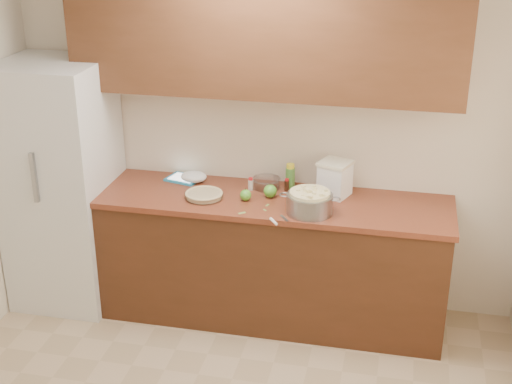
% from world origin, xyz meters
% --- Properties ---
extents(room_shell, '(3.60, 3.60, 3.60)m').
position_xyz_m(room_shell, '(0.00, 0.00, 1.30)').
color(room_shell, tan).
rests_on(room_shell, ground).
extents(counter_run, '(2.64, 0.68, 0.92)m').
position_xyz_m(counter_run, '(0.00, 1.48, 0.46)').
color(counter_run, '#492514').
rests_on(counter_run, ground).
extents(upper_cabinets, '(2.60, 0.34, 0.70)m').
position_xyz_m(upper_cabinets, '(0.00, 1.63, 1.95)').
color(upper_cabinets, '#5A311B').
rests_on(upper_cabinets, room_shell).
extents(fridge, '(0.70, 0.70, 1.80)m').
position_xyz_m(fridge, '(-1.44, 1.44, 0.90)').
color(fridge, silver).
rests_on(fridge, ground).
extents(pie, '(0.27, 0.27, 0.04)m').
position_xyz_m(pie, '(-0.36, 1.39, 0.94)').
color(pie, silver).
rests_on(pie, counter_run).
extents(colander, '(0.40, 0.30, 0.15)m').
position_xyz_m(colander, '(0.38, 1.30, 0.99)').
color(colander, gray).
rests_on(colander, counter_run).
extents(flour_canister, '(0.26, 0.26, 0.25)m').
position_xyz_m(flour_canister, '(0.50, 1.62, 1.05)').
color(flour_canister, white).
rests_on(flour_canister, counter_run).
extents(tablet, '(0.27, 0.23, 0.02)m').
position_xyz_m(tablet, '(-0.60, 1.68, 0.93)').
color(tablet, '#2A97CA').
rests_on(tablet, counter_run).
extents(paring_knife, '(0.12, 0.17, 0.02)m').
position_xyz_m(paring_knife, '(0.18, 1.11, 0.93)').
color(paring_knife, gray).
rests_on(paring_knife, counter_run).
extents(lemon_bottle, '(0.07, 0.07, 0.18)m').
position_xyz_m(lemon_bottle, '(0.18, 1.69, 1.01)').
color(lemon_bottle, '#4C8C38').
rests_on(lemon_bottle, counter_run).
extents(cinnamon_shaker, '(0.04, 0.04, 0.09)m').
position_xyz_m(cinnamon_shaker, '(-0.08, 1.60, 0.96)').
color(cinnamon_shaker, beige).
rests_on(cinnamon_shaker, counter_run).
extents(vanilla_bottle, '(0.03, 0.03, 0.09)m').
position_xyz_m(vanilla_bottle, '(0.17, 1.63, 0.96)').
color(vanilla_bottle, black).
rests_on(vanilla_bottle, counter_run).
extents(mixing_bowl, '(0.20, 0.20, 0.08)m').
position_xyz_m(mixing_bowl, '(0.02, 1.65, 0.96)').
color(mixing_bowl, silver).
rests_on(mixing_bowl, counter_run).
extents(paper_towel, '(0.22, 0.19, 0.08)m').
position_xyz_m(paper_towel, '(-0.52, 1.65, 0.96)').
color(paper_towel, white).
rests_on(paper_towel, counter_run).
extents(apple_left, '(0.08, 0.08, 0.09)m').
position_xyz_m(apple_left, '(-0.07, 1.41, 0.96)').
color(apple_left, '#55A92F').
rests_on(apple_left, counter_run).
extents(apple_center, '(0.09, 0.09, 0.10)m').
position_xyz_m(apple_center, '(0.08, 1.50, 0.97)').
color(apple_center, '#55A92F').
rests_on(apple_center, counter_run).
extents(peel_a, '(0.05, 0.05, 0.00)m').
position_xyz_m(peel_a, '(-0.05, 1.20, 0.92)').
color(peel_a, '#88A751').
rests_on(peel_a, counter_run).
extents(peel_b, '(0.03, 0.03, 0.00)m').
position_xyz_m(peel_b, '(0.08, 1.28, 0.92)').
color(peel_b, '#88A751').
rests_on(peel_b, counter_run).
extents(peel_c, '(0.02, 0.04, 0.00)m').
position_xyz_m(peel_c, '(0.09, 1.36, 0.92)').
color(peel_c, '#88A751').
rests_on(peel_c, counter_run).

